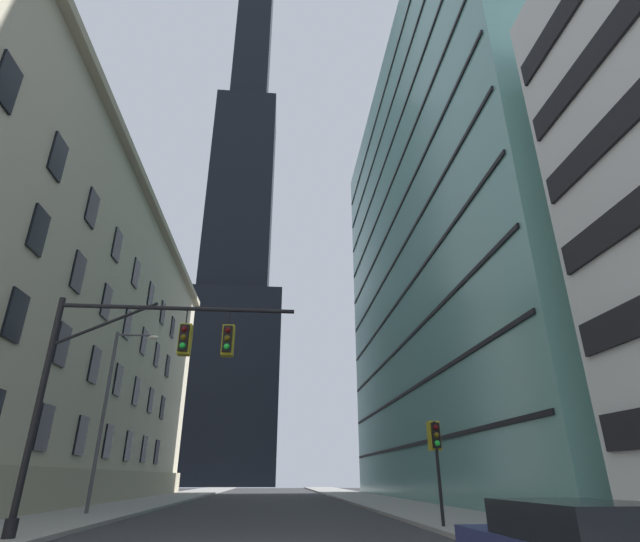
{
  "coord_description": "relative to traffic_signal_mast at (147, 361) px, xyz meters",
  "views": [
    {
      "loc": [
        0.51,
        -12.96,
        1.71
      ],
      "look_at": [
        3.76,
        23.26,
        17.48
      ],
      "focal_mm": 26.79,
      "sensor_mm": 36.0,
      "label": 1
    }
  ],
  "objects": [
    {
      "name": "traffic_light_near_right",
      "position": [
        10.22,
        2.51,
        -2.26
      ],
      "size": [
        0.4,
        0.63,
        3.52
      ],
      "color": "black",
      "rests_on": "sidewalk_right"
    },
    {
      "name": "glass_office_midrise",
      "position": [
        24.34,
        23.99,
        16.93
      ],
      "size": [
        19.33,
        45.33,
        44.28
      ],
      "color": "slate",
      "rests_on": "ground"
    },
    {
      "name": "traffic_signal_mast",
      "position": [
        0.0,
        0.0,
        0.0
      ],
      "size": [
        8.0,
        0.63,
        7.13
      ],
      "color": "black",
      "rests_on": "sidewalk_left"
    },
    {
      "name": "street_lamppost",
      "position": [
        -4.25,
        10.28,
        0.13
      ],
      "size": [
        2.32,
        0.32,
        8.88
      ],
      "color": "#47474C",
      "rests_on": "sidewalk_left"
    },
    {
      "name": "dark_skyscraper",
      "position": [
        -7.03,
        96.8,
        54.03
      ],
      "size": [
        23.49,
        23.49,
        198.52
      ],
      "color": "black",
      "rests_on": "ground"
    }
  ]
}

